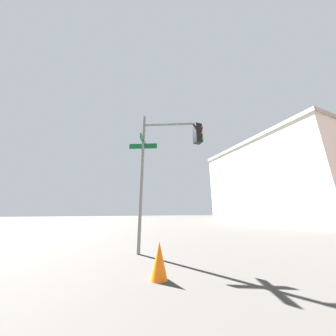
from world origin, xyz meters
The scene contains 3 objects.
traffic_signal_near centered at (-6.83, -5.92, 3.66)m, with size 1.52×2.70×5.20m.
building_stucco centered at (-15.60, 20.58, 5.08)m, with size 15.50×25.46×10.14m.
traffic_cone centered at (-5.05, -6.85, 0.37)m, with size 0.36×0.36×0.73m, color orange.
Camera 1 is at (-1.47, -8.04, 1.36)m, focal length 16.97 mm.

